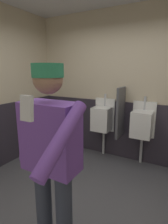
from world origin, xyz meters
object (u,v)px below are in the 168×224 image
(urinal_left, at_px, (102,118))
(cell_phone, at_px, (27,108))
(urinal_middle, at_px, (142,124))
(person, at_px, (51,154))

(urinal_left, bearing_deg, cell_phone, -73.98)
(urinal_left, xyz_separation_m, cell_phone, (0.75, -2.60, 0.75))
(urinal_left, bearing_deg, urinal_middle, 0.00)
(urinal_middle, bearing_deg, urinal_left, 180.00)
(person, bearing_deg, urinal_left, 101.88)
(urinal_left, xyz_separation_m, person, (0.44, -2.10, 0.25))
(urinal_middle, height_order, cell_phone, cell_phone)
(person, bearing_deg, cell_phone, -58.71)
(urinal_left, height_order, cell_phone, cell_phone)
(urinal_left, relative_size, cell_phone, 11.27)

